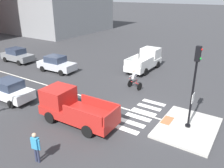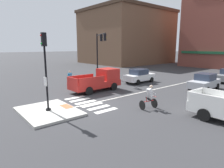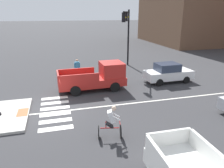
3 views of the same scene
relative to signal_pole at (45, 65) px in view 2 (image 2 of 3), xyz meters
name	(u,v)px [view 2 (image 2 of 3)]	position (x,y,z in m)	size (l,w,h in m)	color
ground_plane	(83,105)	(0.00, 2.68, -3.14)	(300.00, 300.00, 0.00)	#333335
traffic_island	(49,111)	(0.00, 0.01, -3.06)	(4.39, 3.30, 0.15)	#B2AFA8
tactile_pad_front	(66,106)	(0.00, 1.31, -2.99)	(1.10, 0.60, 0.01)	#DB5B38
signal_pole	(45,65)	(0.00, 0.00, 0.00)	(0.44, 0.38, 4.97)	black
crosswalk_stripe_a	(75,98)	(-2.16, 3.16, -3.14)	(0.44, 1.80, 0.01)	silver
crosswalk_stripe_b	(80,100)	(-1.30, 3.16, -3.14)	(0.44, 1.80, 0.01)	silver
crosswalk_stripe_c	(86,102)	(-0.43, 3.16, -3.14)	(0.44, 1.80, 0.01)	silver
crosswalk_stripe_d	(92,105)	(0.43, 3.16, -3.14)	(0.44, 1.80, 0.01)	silver
crosswalk_stripe_e	(99,107)	(1.30, 3.16, -3.14)	(0.44, 1.80, 0.01)	silver
crosswalk_stripe_f	(106,110)	(2.16, 3.16, -3.14)	(0.44, 1.80, 0.01)	silver
lane_centre_line	(164,87)	(0.12, 12.68, -3.14)	(0.14, 28.00, 0.01)	silver
traffic_light_mast	(100,47)	(-8.82, 10.71, 1.08)	(4.66, 2.26, 6.02)	black
building_corner_left	(126,37)	(-25.96, 32.12, 3.65)	(18.22, 20.31, 13.53)	brown
car_white_westbound_far	(139,76)	(-3.47, 12.69, -2.33)	(1.95, 4.15, 1.64)	white
car_silver_eastbound_far	(204,82)	(3.41, 14.68, -2.33)	(2.01, 4.19, 1.64)	silver
pickup_truck_red_westbound_near	(99,81)	(-3.17, 6.48, -2.16)	(2.17, 5.15, 2.08)	red
cyclist	(149,97)	(3.76, 5.72, -2.27)	(0.87, 1.20, 1.68)	black
pedestrian_at_curb_left	(70,77)	(-7.02, 5.32, -2.16)	(0.27, 0.55, 1.67)	#2D334C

